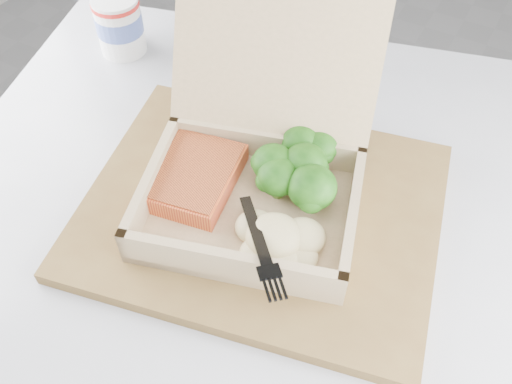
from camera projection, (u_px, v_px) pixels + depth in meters
The scene contains 9 objects.
cafe_table at pixel (237, 286), 0.79m from camera, with size 0.87×0.87×0.70m.
serving_tray at pixel (262, 210), 0.63m from camera, with size 0.38×0.31×0.02m, color brown.
takeout_container at pixel (259, 156), 0.61m from camera, with size 0.29×0.31×0.20m.
salmon_fillet at pixel (195, 177), 0.63m from camera, with size 0.08×0.11×0.02m, color orange.
broccoli_pile at pixel (304, 169), 0.62m from camera, with size 0.12×0.12×0.04m, color #2C7119, non-canonical shape.
mashed_potatoes at pixel (274, 237), 0.57m from camera, with size 0.09×0.08×0.03m, color #C6B580.
plastic_fork at pixel (251, 214), 0.57m from camera, with size 0.11×0.12×0.03m.
paper_cup at pixel (119, 23), 0.80m from camera, with size 0.07×0.07×0.08m.
receipt at pixel (312, 90), 0.78m from camera, with size 0.08×0.15×0.00m, color white.
Camera 1 is at (-0.23, -0.84, 1.21)m, focal length 40.00 mm.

